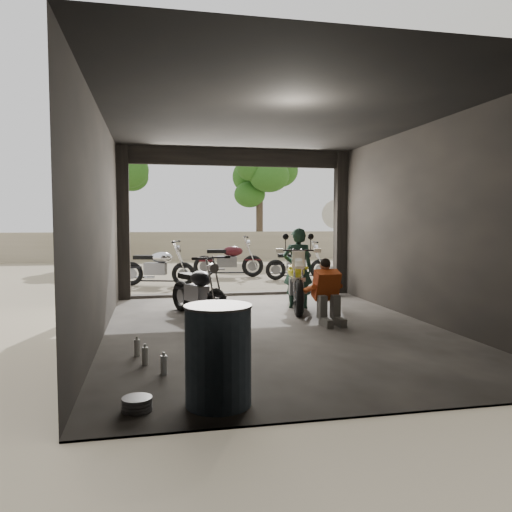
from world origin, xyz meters
name	(u,v)px	position (x,y,z in m)	size (l,w,h in m)	color
ground	(274,329)	(0.00, 0.00, 0.00)	(80.00, 80.00, 0.00)	#7A6D56
garage	(266,244)	(0.00, 0.55, 1.28)	(7.00, 7.13, 3.20)	#2D2B28
boundary_wall	(195,246)	(0.00, 14.00, 0.60)	(18.00, 0.30, 1.20)	gray
tree_left	(119,160)	(-3.00, 12.50, 3.99)	(2.20, 2.20, 5.60)	#382B1E
tree_right	(260,177)	(2.80, 14.00, 3.56)	(2.20, 2.20, 5.00)	#382B1E
main_bike	(296,279)	(0.78, 1.48, 0.59)	(0.73, 1.78, 1.19)	#F2EBCD
left_bike	(198,286)	(-1.04, 1.23, 0.54)	(0.65, 1.59, 1.07)	black
outside_bike_a	(157,263)	(-1.68, 5.60, 0.58)	(0.70, 1.71, 1.15)	black
outside_bike_b	(229,257)	(0.40, 7.18, 0.61)	(0.74, 1.80, 1.21)	#3D0E13
outside_bike_c	(298,261)	(2.21, 6.14, 0.54)	(0.66, 1.61, 1.09)	black
rider	(298,269)	(0.87, 1.65, 0.76)	(0.56, 0.36, 1.52)	black
mechanic	(329,294)	(0.92, 0.10, 0.51)	(0.52, 0.70, 1.02)	#B74718
stool	(330,279)	(2.00, 3.00, 0.37)	(0.32, 0.32, 0.44)	black
helmet	(328,270)	(1.95, 2.99, 0.57)	(0.27, 0.28, 0.26)	silver
oil_drum	(218,357)	(-1.24, -3.00, 0.45)	(0.58, 0.58, 0.91)	#3D5267
sign_post	(335,229)	(2.77, 4.70, 1.46)	(0.73, 0.08, 2.19)	black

